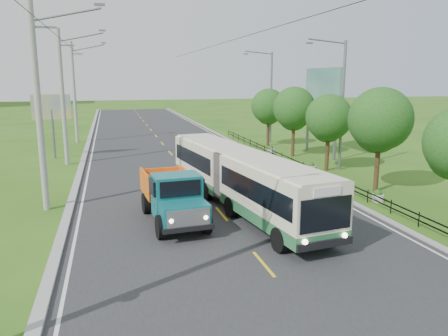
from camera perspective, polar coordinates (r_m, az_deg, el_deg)
name	(u,v)px	position (r m, az deg, el deg)	size (l,w,h in m)	color
ground	(263,264)	(15.92, 5.18, -12.42)	(240.00, 240.00, 0.00)	#2C5815
road	(177,162)	(34.62, -6.10, 0.85)	(14.00, 120.00, 0.02)	#28282B
curb_left	(82,165)	(34.31, -18.08, 0.34)	(0.40, 120.00, 0.15)	#9E9E99
curb_right	(263,157)	(36.35, 5.11, 1.45)	(0.30, 120.00, 0.10)	#9E9E99
edge_line_left	(90,166)	(34.29, -17.15, 0.30)	(0.12, 120.00, 0.00)	silver
edge_line_right	(257,158)	(36.19, 4.36, 1.37)	(0.12, 120.00, 0.00)	silver
centre_dash	(263,264)	(15.91, 5.18, -12.34)	(0.12, 2.20, 0.00)	yellow
railing_right	(303,168)	(31.17, 10.31, 0.06)	(0.04, 40.00, 0.60)	black
pole_near	(39,107)	(22.90, -23.00, 7.29)	(3.51, 0.32, 10.00)	gray
pole_mid	(63,97)	(34.81, -20.28, 8.69)	(3.51, 0.32, 10.00)	gray
pole_far	(75,92)	(46.76, -18.94, 9.37)	(3.51, 0.32, 10.00)	gray
tree_third	(380,123)	(26.50, 19.65, 5.60)	(3.60, 3.62, 6.00)	#382314
tree_fourth	(328,120)	(31.65, 13.49, 6.12)	(3.24, 3.31, 5.40)	#382314
tree_fifth	(294,110)	(37.00, 9.12, 7.47)	(3.48, 3.52, 5.80)	#382314
tree_back	(269,108)	(42.56, 5.84, 7.82)	(3.30, 3.36, 5.50)	#382314
streetlight_mid	(341,101)	(31.81, 14.99, 8.45)	(3.02, 0.20, 9.07)	slate
streetlight_far	(270,94)	(44.51, 5.99, 9.60)	(3.02, 0.20, 9.07)	slate
planter_near	(378,197)	(24.69, 19.42, -3.53)	(0.64, 0.64, 0.67)	silver
planter_mid	(311,167)	(31.43, 11.31, 0.09)	(0.64, 0.64, 0.67)	silver
planter_far	(271,150)	(38.65, 6.14, 2.40)	(0.64, 0.64, 0.67)	silver
billboard_left	(51,111)	(37.99, -21.61, 6.93)	(3.00, 0.20, 5.20)	slate
billboard_right	(322,92)	(37.85, 12.72, 9.69)	(0.24, 6.00, 7.30)	slate
bus	(240,175)	(22.03, 2.05, -0.86)	(4.36, 14.84, 2.83)	#29683C
dump_truck	(173,193)	(19.96, -6.69, -3.30)	(2.60, 5.83, 2.39)	#126970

